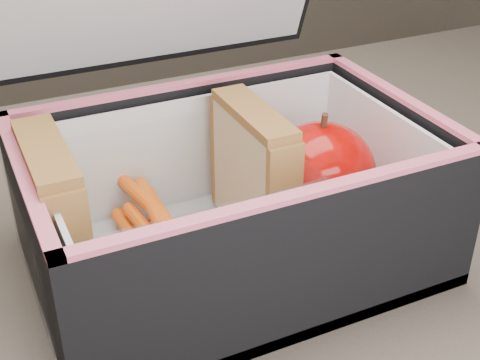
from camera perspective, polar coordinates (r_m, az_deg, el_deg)
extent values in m
cube|color=brown|center=(0.50, -0.12, -10.52)|extent=(1.20, 0.80, 0.03)
cube|color=#382D26|center=(1.21, 16.75, -6.29)|extent=(0.05, 0.05, 0.72)
cube|color=tan|center=(0.45, -16.37, -3.59)|extent=(0.01, 0.09, 0.10)
cube|color=#DD6D72|center=(0.46, -15.33, -3.78)|extent=(0.01, 0.09, 0.09)
cube|color=tan|center=(0.46, -14.42, -3.14)|extent=(0.01, 0.09, 0.10)
cube|color=olive|center=(0.43, -16.33, 2.39)|extent=(0.03, 0.09, 0.01)
cube|color=tan|center=(0.49, 0.33, 0.17)|extent=(0.01, 0.09, 0.09)
cube|color=#DD6D72|center=(0.49, 1.14, -0.01)|extent=(0.01, 0.09, 0.09)
cube|color=tan|center=(0.50, 1.94, 0.56)|extent=(0.01, 0.09, 0.09)
cube|color=olive|center=(0.47, 1.20, 5.68)|extent=(0.03, 0.09, 0.01)
cylinder|color=#EE5B05|center=(0.47, -5.03, -7.12)|extent=(0.02, 0.08, 0.01)
cylinder|color=#EE5B05|center=(0.50, -6.47, -3.24)|extent=(0.01, 0.08, 0.01)
cylinder|color=#EE5B05|center=(0.49, -7.33, -2.65)|extent=(0.02, 0.08, 0.01)
cylinder|color=#EE5B05|center=(0.48, -6.68, -6.24)|extent=(0.03, 0.08, 0.01)
cylinder|color=#EE5B05|center=(0.49, -7.62, -4.70)|extent=(0.02, 0.08, 0.01)
cylinder|color=#EE5B05|center=(0.51, -8.22, -1.67)|extent=(0.02, 0.08, 0.01)
cylinder|color=#EE5B05|center=(0.50, -8.77, -5.15)|extent=(0.02, 0.08, 0.01)
cube|color=white|center=(0.53, 6.58, -3.24)|extent=(0.07, 0.08, 0.01)
ellipsoid|color=#9C0200|center=(0.51, 6.89, 0.63)|extent=(0.10, 0.10, 0.08)
cylinder|color=#432618|center=(0.49, 7.19, 4.95)|extent=(0.01, 0.01, 0.01)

